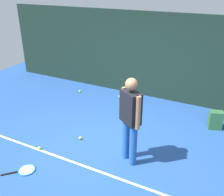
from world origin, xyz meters
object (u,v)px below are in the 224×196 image
object	(u,v)px
backpack	(215,120)
tennis_ball_mid_court	(80,91)
tennis_racket	(25,170)
tennis_ball_near_player	(120,96)
tennis_ball_by_fence	(39,148)
tennis_ball_far_left	(80,138)
tennis_player	(130,117)

from	to	relation	value
backpack	tennis_ball_mid_court	world-z (taller)	backpack
tennis_racket	backpack	xyz separation A→B (m)	(2.86, 3.20, 0.20)
backpack	tennis_ball_near_player	xyz separation A→B (m)	(-2.74, 0.52, -0.18)
tennis_ball_by_fence	tennis_ball_far_left	size ratio (longest dim) A/B	1.00
tennis_ball_near_player	tennis_ball_by_fence	xyz separation A→B (m)	(-0.34, -3.10, 0.00)
tennis_player	tennis_ball_mid_court	size ratio (longest dim) A/B	25.76
tennis_player	backpack	world-z (taller)	tennis_player
tennis_player	tennis_ball_near_player	world-z (taller)	tennis_player
tennis_racket	tennis_ball_far_left	bearing A→B (deg)	29.80
backpack	tennis_ball_mid_court	distance (m)	4.03
backpack	tennis_ball_near_player	size ratio (longest dim) A/B	6.67
backpack	tennis_player	bearing A→B (deg)	38.31
backpack	tennis_ball_far_left	xyz separation A→B (m)	(-2.53, -1.87, -0.18)
tennis_ball_near_player	tennis_ball_mid_court	xyz separation A→B (m)	(-1.27, -0.22, 0.00)
backpack	tennis_ball_far_left	distance (m)	3.16
tennis_ball_mid_court	tennis_ball_far_left	xyz separation A→B (m)	(1.48, -2.18, 0.00)
tennis_racket	tennis_ball_near_player	distance (m)	3.72
tennis_ball_mid_court	tennis_ball_near_player	bearing A→B (deg)	9.58
tennis_player	tennis_ball_far_left	xyz separation A→B (m)	(-1.24, 0.16, -0.93)
backpack	tennis_ball_by_fence	distance (m)	4.02
tennis_ball_mid_court	tennis_racket	bearing A→B (deg)	-71.90
backpack	tennis_ball_mid_court	size ratio (longest dim) A/B	6.67
tennis_player	tennis_ball_by_fence	bearing A→B (deg)	48.40
tennis_player	tennis_ball_mid_court	xyz separation A→B (m)	(-2.72, 2.34, -0.93)
tennis_racket	tennis_ball_by_fence	distance (m)	0.66
tennis_ball_far_left	tennis_racket	bearing A→B (deg)	-103.96
tennis_ball_near_player	tennis_ball_by_fence	size ratio (longest dim) A/B	1.00
backpack	tennis_ball_far_left	bearing A→B (deg)	17.23
backpack	tennis_ball_near_player	distance (m)	2.79
backpack	tennis_ball_by_fence	xyz separation A→B (m)	(-3.08, -2.57, -0.18)
tennis_ball_near_player	tennis_player	bearing A→B (deg)	-60.55
tennis_ball_near_player	backpack	bearing A→B (deg)	-10.86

